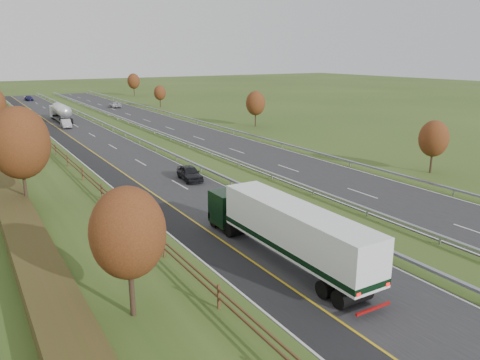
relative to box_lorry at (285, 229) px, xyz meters
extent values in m
plane|color=#324A1A|center=(8.48, 40.65, -2.33)|extent=(400.00, 400.00, 0.00)
cube|color=#232326|center=(0.48, 45.65, -2.31)|extent=(10.50, 200.00, 0.04)
cube|color=#232326|center=(16.98, 45.65, -2.31)|extent=(10.50, 200.00, 0.04)
cube|color=black|center=(-3.27, 45.65, -2.31)|extent=(3.00, 200.00, 0.04)
cube|color=silver|center=(-4.57, 45.65, -2.28)|extent=(0.15, 200.00, 0.01)
cube|color=gold|center=(-1.77, 45.65, -2.28)|extent=(0.15, 200.00, 0.01)
cube|color=silver|center=(5.53, 45.65, -2.28)|extent=(0.15, 200.00, 0.01)
cube|color=silver|center=(11.93, 45.65, -2.28)|extent=(0.15, 200.00, 0.01)
cube|color=silver|center=(22.03, 45.65, -2.28)|extent=(0.15, 200.00, 0.01)
cube|color=silver|center=(1.73, -3.35, -2.28)|extent=(0.15, 4.00, 0.01)
cube|color=silver|center=(15.73, -3.35, -2.28)|extent=(0.15, 4.00, 0.01)
cube|color=silver|center=(1.73, 8.65, -2.28)|extent=(0.15, 4.00, 0.01)
cube|color=silver|center=(15.73, 8.65, -2.28)|extent=(0.15, 4.00, 0.01)
cube|color=silver|center=(1.73, 20.65, -2.28)|extent=(0.15, 4.00, 0.01)
cube|color=silver|center=(15.73, 20.65, -2.28)|extent=(0.15, 4.00, 0.01)
cube|color=silver|center=(1.73, 32.65, -2.28)|extent=(0.15, 4.00, 0.01)
cube|color=silver|center=(15.73, 32.65, -2.28)|extent=(0.15, 4.00, 0.01)
cube|color=silver|center=(1.73, 44.65, -2.28)|extent=(0.15, 4.00, 0.01)
cube|color=silver|center=(15.73, 44.65, -2.28)|extent=(0.15, 4.00, 0.01)
cube|color=silver|center=(1.73, 56.65, -2.28)|extent=(0.15, 4.00, 0.01)
cube|color=silver|center=(15.73, 56.65, -2.28)|extent=(0.15, 4.00, 0.01)
cube|color=silver|center=(1.73, 68.65, -2.28)|extent=(0.15, 4.00, 0.01)
cube|color=silver|center=(15.73, 68.65, -2.28)|extent=(0.15, 4.00, 0.01)
cube|color=silver|center=(1.73, 80.65, -2.28)|extent=(0.15, 4.00, 0.01)
cube|color=silver|center=(15.73, 80.65, -2.28)|extent=(0.15, 4.00, 0.01)
cube|color=silver|center=(1.73, 92.65, -2.28)|extent=(0.15, 4.00, 0.01)
cube|color=silver|center=(15.73, 92.65, -2.28)|extent=(0.15, 4.00, 0.01)
cube|color=silver|center=(1.73, 104.65, -2.28)|extent=(0.15, 4.00, 0.01)
cube|color=silver|center=(15.73, 104.65, -2.28)|extent=(0.15, 4.00, 0.01)
cube|color=silver|center=(1.73, 116.65, -2.28)|extent=(0.15, 4.00, 0.01)
cube|color=silver|center=(15.73, 116.65, -2.28)|extent=(0.15, 4.00, 0.01)
cube|color=silver|center=(1.73, 128.65, -2.28)|extent=(0.15, 4.00, 0.01)
cube|color=silver|center=(15.73, 128.65, -2.28)|extent=(0.15, 4.00, 0.01)
cube|color=silver|center=(1.73, 140.65, -2.28)|extent=(0.15, 4.00, 0.01)
cube|color=silver|center=(15.73, 140.65, -2.28)|extent=(0.15, 4.00, 0.01)
cube|color=#324A1A|center=(-12.52, 45.65, -1.33)|extent=(12.00, 200.00, 2.00)
cube|color=#422B19|center=(-8.02, 45.65, 0.22)|extent=(0.08, 184.00, 0.10)
cube|color=#422B19|center=(-8.02, 45.65, 0.62)|extent=(0.08, 184.00, 0.10)
cube|color=#422B19|center=(-8.02, -5.85, 0.27)|extent=(0.12, 0.12, 1.20)
cube|color=#422B19|center=(-8.02, 0.65, 0.27)|extent=(0.12, 0.12, 1.20)
cube|color=#422B19|center=(-8.02, 7.15, 0.27)|extent=(0.12, 0.12, 1.20)
cube|color=#422B19|center=(-8.02, 13.65, 0.27)|extent=(0.12, 0.12, 1.20)
cube|color=#422B19|center=(-8.02, 20.15, 0.27)|extent=(0.12, 0.12, 1.20)
cube|color=#422B19|center=(-8.02, 26.65, 0.27)|extent=(0.12, 0.12, 1.20)
cube|color=#422B19|center=(-8.02, 33.15, 0.27)|extent=(0.12, 0.12, 1.20)
cube|color=#422B19|center=(-8.02, 39.65, 0.27)|extent=(0.12, 0.12, 1.20)
cube|color=#422B19|center=(-8.02, 46.15, 0.27)|extent=(0.12, 0.12, 1.20)
cube|color=#422B19|center=(-8.02, 52.65, 0.27)|extent=(0.12, 0.12, 1.20)
cube|color=#422B19|center=(-8.02, 59.15, 0.27)|extent=(0.12, 0.12, 1.20)
cube|color=#422B19|center=(-8.02, 65.65, 0.27)|extent=(0.12, 0.12, 1.20)
cube|color=#422B19|center=(-8.02, 72.15, 0.27)|extent=(0.12, 0.12, 1.20)
cube|color=#422B19|center=(-8.02, 78.65, 0.27)|extent=(0.12, 0.12, 1.20)
cube|color=#422B19|center=(-8.02, 85.15, 0.27)|extent=(0.12, 0.12, 1.20)
cube|color=#422B19|center=(-8.02, 91.65, 0.27)|extent=(0.12, 0.12, 1.20)
cube|color=#422B19|center=(-8.02, 98.15, 0.27)|extent=(0.12, 0.12, 1.20)
cube|color=#422B19|center=(-8.02, 104.65, 0.27)|extent=(0.12, 0.12, 1.20)
cube|color=#95989D|center=(6.18, 45.65, -1.71)|extent=(0.32, 200.00, 0.18)
cube|color=#95989D|center=(6.18, -3.35, -2.05)|extent=(0.10, 0.14, 0.56)
cube|color=#95989D|center=(6.18, 3.65, -2.05)|extent=(0.10, 0.14, 0.56)
cube|color=#95989D|center=(6.18, 10.65, -2.05)|extent=(0.10, 0.14, 0.56)
cube|color=#95989D|center=(6.18, 17.65, -2.05)|extent=(0.10, 0.14, 0.56)
cube|color=#95989D|center=(6.18, 24.65, -2.05)|extent=(0.10, 0.14, 0.56)
cube|color=#95989D|center=(6.18, 31.65, -2.05)|extent=(0.10, 0.14, 0.56)
cube|color=#95989D|center=(6.18, 38.65, -2.05)|extent=(0.10, 0.14, 0.56)
cube|color=#95989D|center=(6.18, 45.65, -2.05)|extent=(0.10, 0.14, 0.56)
cube|color=#95989D|center=(6.18, 52.65, -2.05)|extent=(0.10, 0.14, 0.56)
cube|color=#95989D|center=(6.18, 59.65, -2.05)|extent=(0.10, 0.14, 0.56)
cube|color=#95989D|center=(6.18, 66.65, -2.05)|extent=(0.10, 0.14, 0.56)
cube|color=#95989D|center=(6.18, 73.65, -2.05)|extent=(0.10, 0.14, 0.56)
cube|color=#95989D|center=(6.18, 80.65, -2.05)|extent=(0.10, 0.14, 0.56)
cube|color=#95989D|center=(6.18, 87.65, -2.05)|extent=(0.10, 0.14, 0.56)
cube|color=#95989D|center=(6.18, 94.65, -2.05)|extent=(0.10, 0.14, 0.56)
cube|color=#95989D|center=(6.18, 101.65, -2.05)|extent=(0.10, 0.14, 0.56)
cube|color=#95989D|center=(6.18, 108.65, -2.05)|extent=(0.10, 0.14, 0.56)
cube|color=#95989D|center=(6.18, 115.65, -2.05)|extent=(0.10, 0.14, 0.56)
cube|color=#95989D|center=(6.18, 122.65, -2.05)|extent=(0.10, 0.14, 0.56)
cube|color=#95989D|center=(6.18, 129.65, -2.05)|extent=(0.10, 0.14, 0.56)
cube|color=#95989D|center=(6.18, 136.65, -2.05)|extent=(0.10, 0.14, 0.56)
cube|color=#95989D|center=(6.18, 143.65, -2.05)|extent=(0.10, 0.14, 0.56)
cube|color=#95989D|center=(11.28, 45.65, -1.71)|extent=(0.32, 200.00, 0.18)
cube|color=#95989D|center=(11.28, -3.35, -2.05)|extent=(0.10, 0.14, 0.56)
cube|color=#95989D|center=(11.28, 3.65, -2.05)|extent=(0.10, 0.14, 0.56)
cube|color=#95989D|center=(11.28, 10.65, -2.05)|extent=(0.10, 0.14, 0.56)
cube|color=#95989D|center=(11.28, 17.65, -2.05)|extent=(0.10, 0.14, 0.56)
cube|color=#95989D|center=(11.28, 24.65, -2.05)|extent=(0.10, 0.14, 0.56)
cube|color=#95989D|center=(11.28, 31.65, -2.05)|extent=(0.10, 0.14, 0.56)
cube|color=#95989D|center=(11.28, 38.65, -2.05)|extent=(0.10, 0.14, 0.56)
cube|color=#95989D|center=(11.28, 45.65, -2.05)|extent=(0.10, 0.14, 0.56)
cube|color=#95989D|center=(11.28, 52.65, -2.05)|extent=(0.10, 0.14, 0.56)
cube|color=#95989D|center=(11.28, 59.65, -2.05)|extent=(0.10, 0.14, 0.56)
cube|color=#95989D|center=(11.28, 66.65, -2.05)|extent=(0.10, 0.14, 0.56)
cube|color=#95989D|center=(11.28, 73.65, -2.05)|extent=(0.10, 0.14, 0.56)
cube|color=#95989D|center=(11.28, 80.65, -2.05)|extent=(0.10, 0.14, 0.56)
cube|color=#95989D|center=(11.28, 87.65, -2.05)|extent=(0.10, 0.14, 0.56)
cube|color=#95989D|center=(11.28, 94.65, -2.05)|extent=(0.10, 0.14, 0.56)
cube|color=#95989D|center=(11.28, 101.65, -2.05)|extent=(0.10, 0.14, 0.56)
cube|color=#95989D|center=(11.28, 108.65, -2.05)|extent=(0.10, 0.14, 0.56)
cube|color=#95989D|center=(11.28, 115.65, -2.05)|extent=(0.10, 0.14, 0.56)
cube|color=#95989D|center=(11.28, 122.65, -2.05)|extent=(0.10, 0.14, 0.56)
cube|color=#95989D|center=(11.28, 129.65, -2.05)|extent=(0.10, 0.14, 0.56)
cube|color=#95989D|center=(11.28, 136.65, -2.05)|extent=(0.10, 0.14, 0.56)
cube|color=#95989D|center=(11.28, 143.65, -2.05)|extent=(0.10, 0.14, 0.56)
cube|color=#95989D|center=(22.78, 45.65, -1.71)|extent=(0.32, 200.00, 0.18)
cube|color=#95989D|center=(22.78, 3.65, -2.05)|extent=(0.10, 0.14, 0.56)
cube|color=#95989D|center=(22.78, 17.65, -2.05)|extent=(0.10, 0.14, 0.56)
cube|color=#95989D|center=(22.78, 31.65, -2.05)|extent=(0.10, 0.14, 0.56)
cube|color=#95989D|center=(22.78, 45.65, -2.05)|extent=(0.10, 0.14, 0.56)
cube|color=#95989D|center=(22.78, 59.65, -2.05)|extent=(0.10, 0.14, 0.56)
cube|color=#95989D|center=(22.78, 73.65, -2.05)|extent=(0.10, 0.14, 0.56)
cube|color=#95989D|center=(22.78, 87.65, -2.05)|extent=(0.10, 0.14, 0.56)
cube|color=#95989D|center=(22.78, 101.65, -2.05)|extent=(0.10, 0.14, 0.56)
cube|color=#95989D|center=(22.78, 115.65, -2.05)|extent=(0.10, 0.14, 0.56)
cube|color=#95989D|center=(22.78, 129.65, -2.05)|extent=(0.10, 0.14, 0.56)
cube|color=#95989D|center=(22.78, 143.65, -2.05)|extent=(0.10, 0.14, 0.56)
cylinder|color=#2D2116|center=(-11.52, -4.35, 0.88)|extent=(0.24, 0.24, 2.43)
ellipsoid|color=#492210|center=(-11.52, -4.35, 3.56)|extent=(3.24, 3.24, 4.05)
cylinder|color=#2D2116|center=(-13.52, 13.65, 1.24)|extent=(0.24, 0.24, 3.15)
ellipsoid|color=#492210|center=(-13.52, 13.65, 4.71)|extent=(4.20, 4.20, 5.25)
cylinder|color=#2D2116|center=(-10.52, 31.65, 0.75)|extent=(0.24, 0.24, 2.16)
ellipsoid|color=#492210|center=(-10.52, 31.65, 3.13)|extent=(2.88, 2.88, 3.60)
cylinder|color=#2D2116|center=(28.48, 10.65, -1.09)|extent=(0.24, 0.24, 2.48)
ellipsoid|color=#492210|center=(28.48, 10.65, 1.63)|extent=(3.30, 3.30, 4.12)
cylinder|color=#2D2116|center=(30.48, 50.65, -0.98)|extent=(0.24, 0.24, 2.70)
ellipsoid|color=#492210|center=(30.48, 50.65, 1.99)|extent=(3.60, 3.60, 4.50)
cylinder|color=#2D2116|center=(27.48, 90.65, -1.21)|extent=(0.24, 0.24, 2.25)
ellipsoid|color=#492210|center=(27.48, 90.65, 1.27)|extent=(3.00, 3.00, 3.75)
cylinder|color=#2D2116|center=(32.48, 125.65, -0.87)|extent=(0.24, 0.24, 2.93)
ellipsoid|color=#492210|center=(32.48, 125.65, 2.35)|extent=(3.90, 3.90, 4.88)
cube|color=black|center=(0.00, 7.19, -0.59)|extent=(2.50, 2.40, 2.50)
cube|color=#95989D|center=(0.00, 8.29, -1.39)|extent=(2.50, 0.30, 0.50)
cube|color=white|center=(0.00, -1.11, 0.37)|extent=(2.55, 13.00, 2.80)
cube|color=black|center=(0.00, -1.11, -0.68)|extent=(2.58, 13.02, 0.35)
cube|color=maroon|center=(0.00, -7.71, -1.84)|extent=(2.40, 0.12, 0.14)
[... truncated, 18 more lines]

